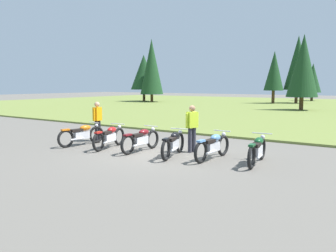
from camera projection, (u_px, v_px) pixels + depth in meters
The scene contains 10 objects.
ground_plane at pixel (158, 153), 11.69m from camera, with size 140.00×140.00×0.00m, color #605B54.
grass_moorland at pixel (311, 108), 33.57m from camera, with size 80.00×44.00×0.10m, color olive.
motorcycle_orange at pixel (82, 134), 13.19m from camera, with size 0.62×2.09×0.88m.
motorcycle_red at pixel (110, 137), 12.60m from camera, with size 0.69×2.08×0.88m.
motorcycle_maroon at pixel (141, 139), 11.97m from camera, with size 0.62×2.10×0.88m.
motorcycle_black at pixel (173, 143), 11.14m from camera, with size 0.74×2.07×0.88m.
motorcycle_sky_blue at pixel (213, 146), 10.71m from camera, with size 0.62×2.10×0.88m.
motorcycle_british_green at pixel (257, 150), 10.08m from camera, with size 0.62×2.10×0.88m.
rider_near_row_end at pixel (97, 119), 14.10m from camera, with size 0.27×0.54×1.67m.
rider_in_hivis_vest at pixel (192, 126), 11.76m from camera, with size 0.34×0.52×1.67m.
Camera 1 is at (6.64, -9.38, 2.39)m, focal length 35.81 mm.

